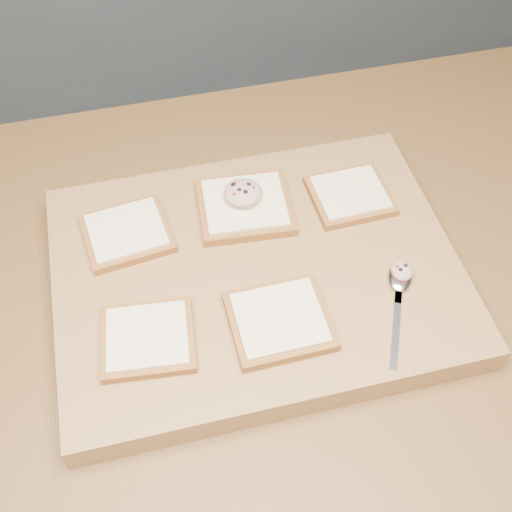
{
  "coord_description": "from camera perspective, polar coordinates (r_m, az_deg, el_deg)",
  "views": [
    {
      "loc": [
        -0.24,
        -0.54,
        1.64
      ],
      "look_at": [
        -0.11,
        -0.03,
        0.96
      ],
      "focal_mm": 45.0,
      "sensor_mm": 36.0,
      "label": 1
    }
  ],
  "objects": [
    {
      "name": "bread_near_left",
      "position": [
        0.81,
        -9.61,
        -7.23
      ],
      "size": [
        0.12,
        0.12,
        0.02
      ],
      "color": "brown",
      "rests_on": "cutting_board"
    },
    {
      "name": "bread_far_left",
      "position": [
        0.91,
        -11.4,
        2.04
      ],
      "size": [
        0.13,
        0.12,
        0.02
      ],
      "color": "brown",
      "rests_on": "cutting_board"
    },
    {
      "name": "cutting_board",
      "position": [
        0.88,
        -0.0,
        -1.6
      ],
      "size": [
        0.54,
        0.41,
        0.04
      ],
      "primitive_type": "cube",
      "color": "#9D7743",
      "rests_on": "island_counter"
    },
    {
      "name": "ground",
      "position": [
        1.74,
        3.61,
        -18.22
      ],
      "size": [
        4.0,
        4.0,
        0.0
      ],
      "primitive_type": "plane",
      "color": "#515459",
      "rests_on": "ground"
    },
    {
      "name": "spoon",
      "position": [
        0.86,
        12.63,
        -2.48
      ],
      "size": [
        0.09,
        0.16,
        0.01
      ],
      "color": "silver",
      "rests_on": "cutting_board"
    },
    {
      "name": "bread_near_center",
      "position": [
        0.81,
        2.1,
        -5.75
      ],
      "size": [
        0.12,
        0.11,
        0.02
      ],
      "color": "brown",
      "rests_on": "cutting_board"
    },
    {
      "name": "island_counter",
      "position": [
        1.32,
        4.61,
        -11.63
      ],
      "size": [
        2.0,
        0.8,
        0.9
      ],
      "color": "slate",
      "rests_on": "ground"
    },
    {
      "name": "back_counter",
      "position": [
        2.3,
        -6.29,
        21.52
      ],
      "size": [
        3.6,
        0.62,
        0.94
      ],
      "color": "slate",
      "rests_on": "ground"
    },
    {
      "name": "bread_far_center",
      "position": [
        0.92,
        -1.0,
        4.45
      ],
      "size": [
        0.14,
        0.13,
        0.02
      ],
      "color": "brown",
      "rests_on": "cutting_board"
    },
    {
      "name": "spoon_salad",
      "position": [
        0.86,
        12.84,
        -1.3
      ],
      "size": [
        0.03,
        0.03,
        0.02
      ],
      "color": "tan",
      "rests_on": "spoon"
    },
    {
      "name": "bread_far_right",
      "position": [
        0.95,
        8.36,
        5.37
      ],
      "size": [
        0.11,
        0.11,
        0.02
      ],
      "color": "brown",
      "rests_on": "cutting_board"
    },
    {
      "name": "tuna_salad_dollop",
      "position": [
        0.91,
        -1.19,
        5.66
      ],
      "size": [
        0.05,
        0.05,
        0.03
      ],
      "color": "tan",
      "rests_on": "bread_far_center"
    }
  ]
}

